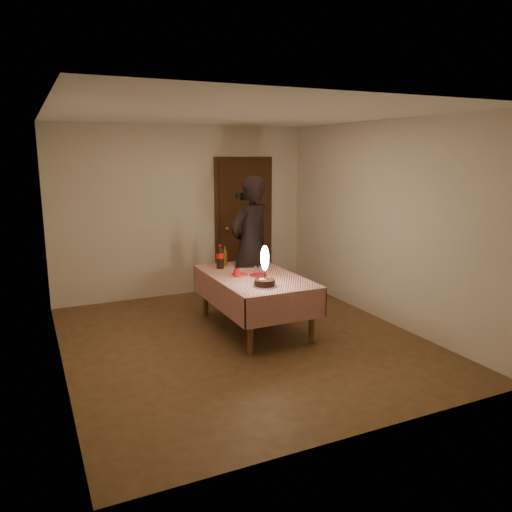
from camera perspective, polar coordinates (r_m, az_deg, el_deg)
name	(u,v)px	position (r m, az deg, el deg)	size (l,w,h in m)	color
ground	(243,340)	(6.03, -1.53, -9.60)	(4.00, 4.50, 0.01)	brown
room_shell	(242,201)	(5.72, -1.61, 6.34)	(4.04, 4.54, 2.62)	beige
dining_table	(254,283)	(6.23, -0.20, -3.08)	(1.02, 1.72, 0.69)	brown
birthday_cake	(265,274)	(5.69, 1.01, -2.12)	(0.30, 0.30, 0.47)	white
red_plate	(258,275)	(6.22, 0.24, -2.18)	(0.22, 0.22, 0.01)	red
red_cup	(237,273)	(6.14, -2.20, -1.92)	(0.08, 0.08, 0.10)	#B70C14
clear_cup	(257,269)	(6.35, 0.12, -1.49)	(0.07, 0.07, 0.09)	white
napkin_stack	(240,274)	(6.23, -1.86, -2.10)	(0.15, 0.15, 0.02)	#AA2313
cola_bottle	(220,257)	(6.57, -4.13, -0.10)	(0.10, 0.10, 0.32)	black
amber_bottle_left	(225,256)	(6.76, -3.57, -0.06)	(0.06, 0.06, 0.26)	#51380E
amber_bottle_right	(253,256)	(6.80, -0.39, 0.04)	(0.06, 0.06, 0.26)	#51380E
photographer	(250,246)	(6.77, -0.64, 1.14)	(0.81, 0.68, 1.89)	black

